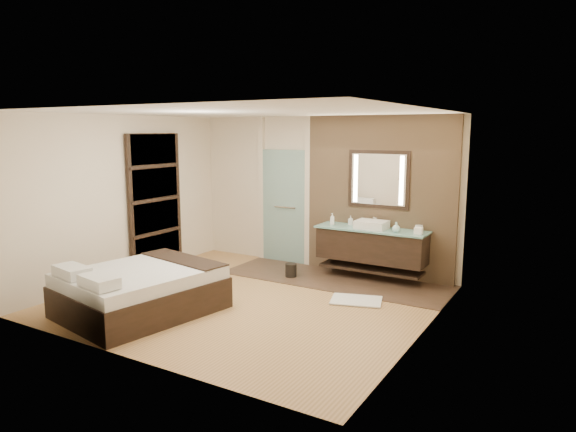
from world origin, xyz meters
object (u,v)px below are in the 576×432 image
Objects in this scene: bed at (140,290)px; waste_bin at (291,270)px; vanity at (371,245)px; mirror_unit at (378,179)px.

bed is 2.67m from waste_bin.
vanity is 3.74m from bed.
waste_bin is (0.91, 2.50, -0.19)m from bed.
bed is at bearing -122.43° from mirror_unit.
mirror_unit reaches higher than vanity.
vanity reaches higher than bed.
mirror_unit reaches higher than waste_bin.
mirror_unit is 4.15m from bed.
vanity reaches higher than waste_bin.
mirror_unit is (0.00, 0.24, 1.07)m from vanity.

